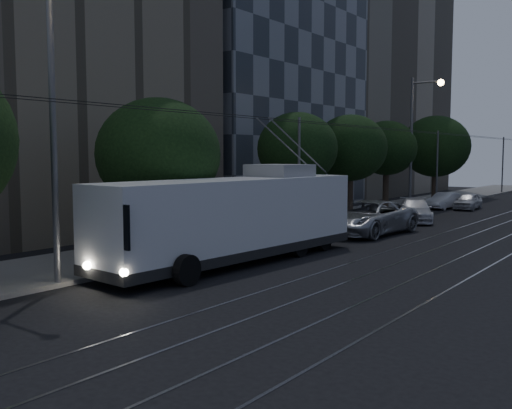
{
  "coord_description": "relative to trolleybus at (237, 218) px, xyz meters",
  "views": [
    {
      "loc": [
        10.33,
        -14.31,
        4.12
      ],
      "look_at": [
        -1.8,
        1.76,
        2.36
      ],
      "focal_mm": 40.0,
      "sensor_mm": 36.0,
      "label": 1
    }
  ],
  "objects": [
    {
      "name": "building_glass_mid",
      "position": [
        -15.73,
        19.51,
        11.7
      ],
      "size": [
        14.4,
        18.4,
        26.8
      ],
      "color": "#333942",
      "rests_on": "ground"
    },
    {
      "name": "streetlamp_near",
      "position": [
        -1.53,
        -6.54,
        4.04
      ],
      "size": [
        2.32,
        0.44,
        9.52
      ],
      "color": "#5C5C5F",
      "rests_on": "ground"
    },
    {
      "name": "pickup_silver",
      "position": [
        0.57,
        10.16,
        -0.84
      ],
      "size": [
        3.33,
        6.49,
        1.75
      ],
      "primitive_type": "imported",
      "rotation": [
        0.0,
        0.0,
        -0.07
      ],
      "color": "#A7AAAF",
      "rests_on": "ground"
    },
    {
      "name": "tree_4",
      "position": [
        -3.73,
        21.77,
        2.87
      ],
      "size": [
        4.36,
        4.36,
        6.57
      ],
      "color": "black",
      "rests_on": "ground"
    },
    {
      "name": "tram_rails",
      "position": [
        5.77,
        17.51,
        -1.71
      ],
      "size": [
        4.52,
        90.0,
        0.02
      ],
      "color": "#9A9AA2",
      "rests_on": "ground"
    },
    {
      "name": "tree_5",
      "position": [
        -3.23,
        30.36,
        3.09
      ],
      "size": [
        5.67,
        5.67,
        7.37
      ],
      "color": "black",
      "rests_on": "ground"
    },
    {
      "name": "car_white_c",
      "position": [
        -1.03,
        26.51,
        -1.1
      ],
      "size": [
        1.93,
        3.93,
        1.24
      ],
      "primitive_type": "imported",
      "rotation": [
        0.0,
        0.0,
        -0.17
      ],
      "color": "white",
      "rests_on": "ground"
    },
    {
      "name": "car_white_d",
      "position": [
        0.57,
        27.01,
        -1.08
      ],
      "size": [
        1.68,
        3.79,
        1.27
      ],
      "primitive_type": "imported",
      "rotation": [
        0.0,
        0.0,
        0.05
      ],
      "color": "silver",
      "rests_on": "ground"
    },
    {
      "name": "tree_1",
      "position": [
        -3.73,
        -0.5,
        2.42
      ],
      "size": [
        5.12,
        5.12,
        6.45
      ],
      "color": "black",
      "rests_on": "ground"
    },
    {
      "name": "streetlamp_far",
      "position": [
        -1.53,
        21.86,
        4.01
      ],
      "size": [
        2.31,
        0.44,
        9.46
      ],
      "color": "#5C5C5F",
      "rests_on": "ground"
    },
    {
      "name": "car_white_b",
      "position": [
        0.35,
        17.01,
        -1.01
      ],
      "size": [
        3.8,
        5.25,
        1.41
      ],
      "primitive_type": "imported",
      "rotation": [
        0.0,
        0.0,
        0.42
      ],
      "color": "silver",
      "rests_on": "ground"
    },
    {
      "name": "sidewalk",
      "position": [
        -4.23,
        17.51,
        -1.64
      ],
      "size": [
        5.0,
        90.0,
        0.15
      ],
      "primitive_type": "cube",
      "color": "gray",
      "rests_on": "ground"
    },
    {
      "name": "building_tan_far",
      "position": [
        -15.73,
        39.51,
        15.7
      ],
      "size": [
        14.4,
        22.4,
        34.8
      ],
      "color": "gray",
      "rests_on": "ground"
    },
    {
      "name": "car_white_a",
      "position": [
        -1.03,
        13.39,
        -1.05
      ],
      "size": [
        2.86,
        4.21,
        1.33
      ],
      "primitive_type": "imported",
      "rotation": [
        0.0,
        0.0,
        -0.36
      ],
      "color": "silver",
      "rests_on": "ground"
    },
    {
      "name": "ground",
      "position": [
        3.27,
        -2.49,
        -1.72
      ],
      "size": [
        120.0,
        120.0,
        0.0
      ],
      "primitive_type": "plane",
      "color": "black",
      "rests_on": "ground"
    },
    {
      "name": "overhead_wires",
      "position": [
        -1.71,
        17.51,
        1.75
      ],
      "size": [
        2.23,
        90.0,
        6.0
      ],
      "color": "black",
      "rests_on": "ground"
    },
    {
      "name": "tree_2",
      "position": [
        -3.73,
        9.95,
        2.73
      ],
      "size": [
        4.49,
        4.49,
        6.49
      ],
      "color": "black",
      "rests_on": "ground"
    },
    {
      "name": "trolleybus",
      "position": [
        0.0,
        0.0,
        0.0
      ],
      "size": [
        3.33,
        12.54,
        5.63
      ],
      "rotation": [
        0.0,
        0.0,
        -0.06
      ],
      "color": "silver",
      "rests_on": "ground"
    },
    {
      "name": "tree_3",
      "position": [
        -3.27,
        15.34,
        2.82
      ],
      "size": [
        4.61,
        4.61,
        6.63
      ],
      "color": "black",
      "rests_on": "ground"
    }
  ]
}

